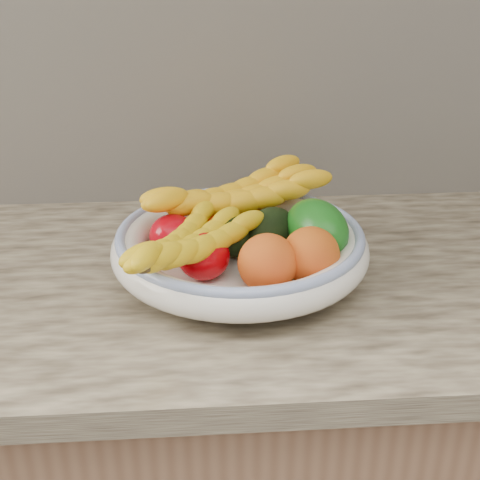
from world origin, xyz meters
name	(u,v)px	position (x,y,z in m)	size (l,w,h in m)	color
kitchen_counter	(239,474)	(0.00, 1.69, 0.46)	(2.44, 0.66, 1.40)	brown
fruit_bowl	(240,247)	(0.00, 1.66, 0.95)	(0.39, 0.39, 0.08)	white
clementine_back_left	(205,216)	(-0.05, 1.77, 0.95)	(0.05, 0.05, 0.05)	#DC4804
clementine_back_right	(260,216)	(0.04, 1.76, 0.95)	(0.06, 0.06, 0.05)	#EB6104
clementine_back_mid	(226,227)	(-0.02, 1.72, 0.95)	(0.06, 0.06, 0.05)	#F75305
tomato_left	(173,235)	(-0.10, 1.68, 0.96)	(0.07, 0.07, 0.07)	#AD030F
tomato_near_left	(204,256)	(-0.06, 1.61, 0.96)	(0.08, 0.08, 0.07)	#A60107
avocado_center	(230,236)	(-0.01, 1.67, 0.96)	(0.06, 0.09, 0.06)	black
avocado_right	(270,230)	(0.05, 1.68, 0.96)	(0.07, 0.10, 0.07)	black
green_mango	(317,229)	(0.12, 1.66, 0.98)	(0.08, 0.12, 0.09)	#10550F
peach_front	(268,263)	(0.03, 1.57, 0.97)	(0.08, 0.08, 0.08)	orange
peach_right	(311,255)	(0.09, 1.59, 0.97)	(0.08, 0.08, 0.08)	orange
banana_bunch_back	(234,201)	(0.00, 1.75, 0.99)	(0.33, 0.12, 0.09)	yellow
banana_bunch_front	(188,249)	(-0.08, 1.59, 0.98)	(0.28, 0.11, 0.08)	yellow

